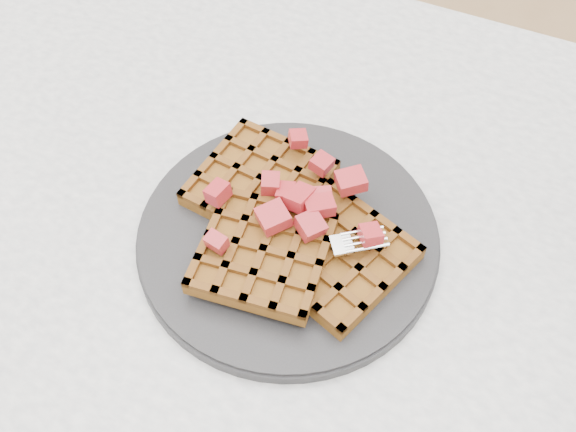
{
  "coord_description": "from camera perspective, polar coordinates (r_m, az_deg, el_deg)",
  "views": [
    {
      "loc": [
        0.07,
        -0.3,
        1.25
      ],
      "look_at": [
        -0.07,
        0.0,
        0.79
      ],
      "focal_mm": 40.0,
      "sensor_mm": 36.0,
      "label": 1
    }
  ],
  "objects": [
    {
      "name": "fork",
      "position": [
        0.56,
        1.44,
        -4.18
      ],
      "size": [
        0.16,
        0.13,
        0.02
      ],
      "primitive_type": null,
      "rotation": [
        0.0,
        0.0,
        -0.94
      ],
      "color": "silver",
      "rests_on": "plate"
    },
    {
      "name": "waffles",
      "position": [
        0.57,
        -0.14,
        -1.03
      ],
      "size": [
        0.23,
        0.2,
        0.03
      ],
      "color": "brown",
      "rests_on": "plate"
    },
    {
      "name": "strawberry_pile",
      "position": [
        0.55,
        0.0,
        0.84
      ],
      "size": [
        0.15,
        0.15,
        0.02
      ],
      "primitive_type": null,
      "color": "maroon",
      "rests_on": "waffles"
    },
    {
      "name": "table",
      "position": [
        0.69,
        5.54,
        -9.61
      ],
      "size": [
        1.2,
        0.8,
        0.75
      ],
      "color": "white",
      "rests_on": "ground"
    },
    {
      "name": "plate",
      "position": [
        0.59,
        0.0,
        -1.81
      ],
      "size": [
        0.28,
        0.28,
        0.02
      ],
      "primitive_type": "cylinder",
      "color": "black",
      "rests_on": "table"
    }
  ]
}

